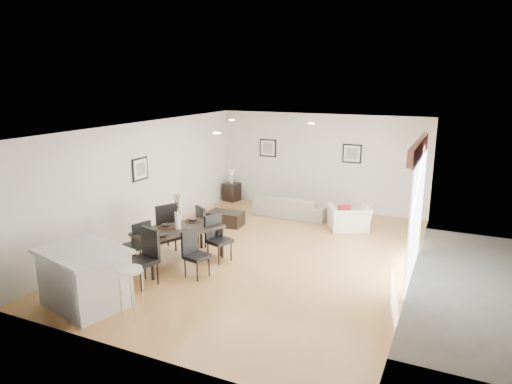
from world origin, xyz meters
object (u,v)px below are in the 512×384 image
at_px(dining_chair_wfar, 165,225).
at_px(dining_chair_head, 146,254).
at_px(sofa, 292,206).
at_px(dining_chair_enear, 194,251).
at_px(bar_stool, 131,275).
at_px(side_table, 232,192).
at_px(dining_chair_efar, 217,235).
at_px(kitchen_island, 85,277).
at_px(armchair, 349,218).
at_px(dining_table, 178,232).
at_px(coffee_table, 226,218).
at_px(dining_chair_foot, 205,224).
at_px(dining_chair_wnear, 139,241).

height_order(dining_chair_wfar, dining_chair_head, dining_chair_wfar).
height_order(sofa, dining_chair_enear, dining_chair_enear).
distance_m(dining_chair_wfar, bar_stool, 2.78).
bearing_deg(side_table, dining_chair_efar, -66.25).
bearing_deg(dining_chair_wfar, kitchen_island, 33.99).
xyz_separation_m(armchair, dining_table, (-2.64, -3.46, 0.34)).
distance_m(dining_chair_enear, coffee_table, 3.13).
bearing_deg(dining_chair_foot, dining_chair_head, 123.59).
xyz_separation_m(armchair, dining_chair_foot, (-2.68, -2.37, 0.20)).
bearing_deg(coffee_table, kitchen_island, -94.42).
height_order(dining_table, coffee_table, dining_table).
xyz_separation_m(dining_chair_wnear, dining_chair_efar, (1.23, 0.92, 0.01)).
bearing_deg(kitchen_island, dining_chair_wnear, 111.88).
distance_m(dining_chair_efar, coffee_table, 2.31).
xyz_separation_m(sofa, dining_chair_efar, (-0.35, -3.52, 0.24)).
xyz_separation_m(dining_chair_wfar, dining_chair_efar, (1.22, 0.07, -0.07)).
xyz_separation_m(dining_chair_foot, side_table, (-1.23, 3.66, -0.23)).
bearing_deg(dining_chair_head, dining_chair_foot, 106.12).
distance_m(sofa, dining_chair_foot, 3.07).
height_order(kitchen_island, bar_stool, kitchen_island).
distance_m(armchair, dining_chair_wfar, 4.48).
height_order(sofa, dining_chair_wfar, dining_chair_wfar).
height_order(dining_chair_wnear, dining_chair_wfar, dining_chair_wfar).
relative_size(dining_table, dining_chair_wnear, 2.08).
relative_size(dining_chair_wnear, bar_stool, 1.14).
relative_size(sofa, dining_table, 1.05).
distance_m(sofa, dining_chair_enear, 4.41).
bearing_deg(bar_stool, dining_chair_wfar, 115.03).
bearing_deg(armchair, dining_chair_enear, 35.00).
bearing_deg(dining_chair_wnear, dining_table, 143.55).
relative_size(dining_chair_wfar, dining_chair_efar, 1.14).
relative_size(dining_chair_wnear, dining_chair_foot, 1.03).
relative_size(dining_chair_enear, bar_stool, 1.10).
height_order(dining_chair_wnear, dining_chair_foot, dining_chair_wnear).
height_order(dining_table, dining_chair_wfar, dining_chair_wfar).
height_order(dining_table, dining_chair_wnear, dining_chair_wnear).
height_order(dining_table, dining_chair_efar, dining_chair_efar).
bearing_deg(dining_chair_enear, dining_chair_head, 150.55).
bearing_deg(armchair, dining_chair_head, 32.53).
bearing_deg(dining_chair_wfar, dining_chair_foot, 170.00).
xyz_separation_m(dining_chair_wnear, kitchen_island, (0.22, -1.68, -0.03)).
relative_size(dining_chair_head, bar_stool, 1.27).
relative_size(sofa, dining_chair_foot, 2.25).
xyz_separation_m(sofa, dining_chair_enear, (-0.35, -4.39, 0.21)).
bearing_deg(dining_chair_wnear, kitchen_island, 24.51).
xyz_separation_m(dining_chair_wnear, dining_chair_wfar, (0.01, 0.84, 0.09)).
height_order(dining_chair_enear, coffee_table, dining_chair_enear).
distance_m(dining_chair_enear, dining_chair_foot, 1.64).
height_order(armchair, dining_chair_foot, dining_chair_foot).
distance_m(dining_chair_head, bar_stool, 1.20).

